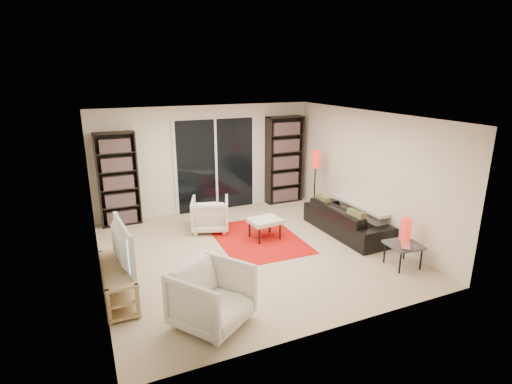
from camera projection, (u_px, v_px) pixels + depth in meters
floor at (250, 251)px, 7.18m from camera, size 5.00×5.00×0.00m
wall_back at (207, 159)px, 9.02m from camera, size 5.00×0.02×2.40m
wall_front at (334, 241)px, 4.65m from camera, size 5.00×0.02×2.40m
wall_left at (94, 206)px, 5.87m from camera, size 0.02×5.00×2.40m
wall_right at (367, 173)px, 7.80m from camera, size 0.02×5.00×2.40m
ceiling at (249, 116)px, 6.49m from camera, size 5.00×5.00×0.02m
sliding_door at (216, 165)px, 9.11m from camera, size 1.92×0.08×2.16m
bookshelf_left at (118, 180)px, 8.19m from camera, size 0.80×0.30×1.95m
bookshelf_right at (284, 160)px, 9.66m from camera, size 0.90×0.30×2.10m
tv_stand at (118, 282)px, 5.61m from camera, size 0.42×1.30×0.50m
tv at (116, 246)px, 5.46m from camera, size 0.24×1.09×0.62m
rug at (258, 239)px, 7.71m from camera, size 1.58×2.10×0.01m
sofa at (347, 219)px, 7.91m from camera, size 0.82×2.01×0.58m
armchair_back at (210, 214)px, 8.06m from camera, size 0.93×0.94×0.68m
armchair_front at (212, 296)px, 5.00m from camera, size 1.19×1.20×0.79m
ottoman at (265, 222)px, 7.63m from camera, size 0.62×0.53×0.40m
side_table at (404, 246)px, 6.53m from camera, size 0.55×0.55×0.40m
laptop at (409, 246)px, 6.41m from camera, size 0.39×0.40×0.03m
table_lamp at (406, 229)px, 6.60m from camera, size 0.17×0.17×0.39m
floor_lamp at (315, 165)px, 8.88m from camera, size 0.22×0.22×1.44m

